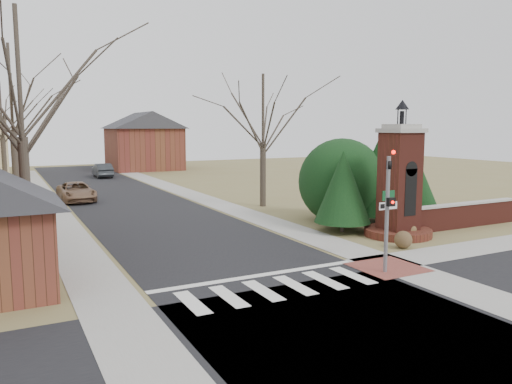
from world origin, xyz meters
TOP-DOWN VIEW (x-y plane):
  - ground at (0.00, 0.00)m, footprint 120.00×120.00m
  - main_street at (0.00, 22.00)m, footprint 8.00×70.00m
  - cross_street at (0.00, -3.00)m, footprint 120.00×8.00m
  - crosswalk_zone at (0.00, 0.80)m, footprint 8.00×2.20m
  - stop_bar at (0.00, 2.30)m, footprint 8.00×0.35m
  - sidewalk_right_main at (5.20, 22.00)m, footprint 2.00×60.00m
  - sidewalk_left at (-5.20, 22.00)m, footprint 2.00×60.00m
  - curb_apron at (4.80, 1.00)m, footprint 2.40×2.40m
  - traffic_signal_pole at (4.30, 0.57)m, footprint 0.28×0.41m
  - sign_post at (5.59, 1.99)m, footprint 0.90×0.07m
  - brick_gate_monument at (9.00, 4.99)m, footprint 3.20×3.20m
  - brick_garden_wall at (13.50, 5.00)m, footprint 7.50×0.50m
  - house_distant_right at (7.99, 47.99)m, footprint 8.80×8.80m
  - evergreen_near at (7.20, 7.00)m, footprint 2.80×2.80m
  - evergreen_mid at (10.50, 8.20)m, footprint 3.40×3.40m
  - evergreen_far at (12.50, 7.20)m, footprint 2.40×2.40m
  - evergreen_mass at (9.00, 9.50)m, footprint 4.80×4.80m
  - bare_tree_0 at (-7.00, 9.00)m, footprint 8.05×8.05m
  - bare_tree_1 at (-7.00, 22.00)m, footprint 8.40×8.40m
  - bare_tree_2 at (-7.50, 35.00)m, footprint 7.35×7.35m
  - bare_tree_3 at (7.50, 16.00)m, footprint 7.00×7.00m
  - pickup_truck at (-3.17, 23.99)m, footprint 2.31×4.88m
  - distant_car at (1.60, 40.37)m, footprint 1.59×4.43m
  - dry_shrub_left at (7.45, 3.00)m, footprint 0.77×0.77m
  - dry_shrub_right at (9.30, 4.60)m, footprint 0.79×0.79m

SIDE VIEW (x-z plane):
  - ground at x=0.00m, z-range 0.00..0.00m
  - main_street at x=0.00m, z-range 0.00..0.01m
  - cross_street at x=0.00m, z-range 0.00..0.01m
  - crosswalk_zone at x=0.00m, z-range 0.00..0.02m
  - stop_bar at x=0.00m, z-range 0.00..0.02m
  - sidewalk_right_main at x=5.20m, z-range 0.00..0.02m
  - sidewalk_left at x=-5.20m, z-range 0.00..0.02m
  - curb_apron at x=4.80m, z-range 0.00..0.02m
  - dry_shrub_left at x=7.45m, z-range 0.00..0.77m
  - dry_shrub_right at x=9.30m, z-range 0.00..0.79m
  - brick_garden_wall at x=13.50m, z-range 0.01..1.31m
  - pickup_truck at x=-3.17m, z-range 0.00..1.35m
  - distant_car at x=1.60m, z-range 0.00..1.45m
  - evergreen_far at x=12.50m, z-range 0.25..3.55m
  - sign_post at x=5.59m, z-range 0.57..3.32m
  - brick_gate_monument at x=9.00m, z-range -1.07..5.40m
  - evergreen_near at x=7.20m, z-range 0.25..4.35m
  - evergreen_mass at x=9.00m, z-range 0.00..4.80m
  - traffic_signal_pole at x=4.30m, z-range 0.34..4.84m
  - evergreen_mid at x=10.50m, z-range 0.25..4.95m
  - house_distant_right at x=7.99m, z-range 0.00..7.30m
  - bare_tree_3 at x=7.50m, z-range 1.84..11.54m
  - bare_tree_2 at x=-7.50m, z-range 1.93..12.12m
  - bare_tree_0 at x=-7.00m, z-range 2.12..13.27m
  - bare_tree_1 at x=-7.00m, z-range 2.21..13.85m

